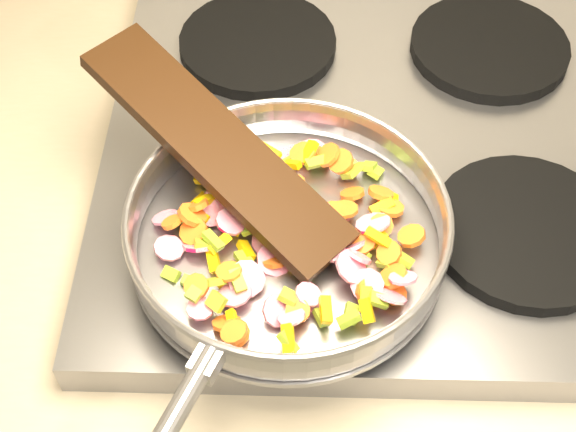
{
  "coord_description": "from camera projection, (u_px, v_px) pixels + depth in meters",
  "views": [
    {
      "loc": [
        -0.78,
        1.04,
        1.58
      ],
      "look_at": [
        -0.8,
        1.5,
        1.0
      ],
      "focal_mm": 50.0,
      "sensor_mm": 36.0,
      "label": 1
    }
  ],
  "objects": [
    {
      "name": "cooktop",
      "position": [
        376.0,
        145.0,
        0.9
      ],
      "size": [
        0.6,
        0.6,
        0.04
      ],
      "primitive_type": "cube",
      "color": "#939399",
      "rests_on": "counter_top"
    },
    {
      "name": "grate_br",
      "position": [
        489.0,
        47.0,
        0.97
      ],
      "size": [
        0.19,
        0.19,
        0.02
      ],
      "primitive_type": "cylinder",
      "color": "black",
      "rests_on": "cooktop"
    },
    {
      "name": "grate_fr",
      "position": [
        526.0,
        231.0,
        0.79
      ],
      "size": [
        0.19,
        0.19,
        0.02
      ],
      "primitive_type": "cylinder",
      "color": "black",
      "rests_on": "cooktop"
    },
    {
      "name": "grate_bl",
      "position": [
        258.0,
        43.0,
        0.97
      ],
      "size": [
        0.19,
        0.19,
        0.02
      ],
      "primitive_type": "cylinder",
      "color": "black",
      "rests_on": "cooktop"
    },
    {
      "name": "saute_pan",
      "position": [
        287.0,
        229.0,
        0.75
      ],
      "size": [
        0.34,
        0.49,
        0.05
      ],
      "rotation": [
        0.0,
        0.0,
        -0.4
      ],
      "color": "#9E9EA5",
      "rests_on": "grate_fl"
    },
    {
      "name": "wooden_spatula",
      "position": [
        216.0,
        147.0,
        0.77
      ],
      "size": [
        0.28,
        0.26,
        0.09
      ],
      "primitive_type": "cube",
      "rotation": [
        0.0,
        -0.24,
        2.4
      ],
      "color": "black",
      "rests_on": "saute_pan"
    },
    {
      "name": "grate_fl",
      "position": [
        244.0,
        225.0,
        0.8
      ],
      "size": [
        0.19,
        0.19,
        0.02
      ],
      "primitive_type": "cylinder",
      "color": "black",
      "rests_on": "cooktop"
    },
    {
      "name": "vegetable_heap",
      "position": [
        288.0,
        229.0,
        0.76
      ],
      "size": [
        0.27,
        0.26,
        0.05
      ],
      "color": "#FFBF09",
      "rests_on": "saute_pan"
    }
  ]
}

